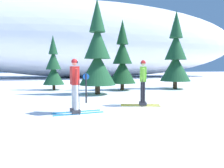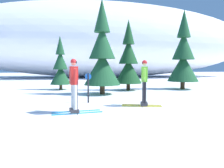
# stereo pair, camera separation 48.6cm
# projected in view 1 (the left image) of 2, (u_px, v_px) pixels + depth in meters

# --- Properties ---
(ground_plane) EXTENTS (120.00, 120.00, 0.00)m
(ground_plane) POSITION_uv_depth(u_px,v_px,m) (109.00, 113.00, 7.50)
(ground_plane) COLOR white
(skier_lime_jacket) EXTENTS (1.65, 0.86, 1.86)m
(skier_lime_jacket) POSITION_uv_depth(u_px,v_px,m) (143.00, 82.00, 8.88)
(skier_lime_jacket) COLOR gold
(skier_lime_jacket) RESTS_ON ground
(skier_red_jacket) EXTENTS (1.76, 0.83, 1.86)m
(skier_red_jacket) POSITION_uv_depth(u_px,v_px,m) (75.00, 84.00, 7.38)
(skier_red_jacket) COLOR #2893CC
(skier_red_jacket) RESTS_ON ground
(pine_tree_far_left) EXTENTS (1.46, 1.46, 3.77)m
(pine_tree_far_left) POSITION_uv_depth(u_px,v_px,m) (54.00, 67.00, 15.06)
(pine_tree_far_left) COLOR #47301E
(pine_tree_far_left) RESTS_ON ground
(pine_tree_center_left) EXTENTS (2.12, 2.12, 5.48)m
(pine_tree_center_left) POSITION_uv_depth(u_px,v_px,m) (97.00, 55.00, 12.56)
(pine_tree_center_left) COLOR #47301E
(pine_tree_center_left) RESTS_ON ground
(pine_tree_center_right) EXTENTS (1.85, 1.85, 4.80)m
(pine_tree_center_right) POSITION_uv_depth(u_px,v_px,m) (122.00, 61.00, 14.90)
(pine_tree_center_right) COLOR #47301E
(pine_tree_center_right) RESTS_ON ground
(pine_tree_far_right) EXTENTS (2.18, 2.18, 5.64)m
(pine_tree_far_right) POSITION_uv_depth(u_px,v_px,m) (176.00, 56.00, 15.85)
(pine_tree_far_right) COLOR #47301E
(pine_tree_far_right) RESTS_ON ground
(snow_ridge_background) EXTENTS (49.59, 15.69, 11.45)m
(snow_ridge_background) POSITION_uv_depth(u_px,v_px,m) (94.00, 41.00, 34.04)
(snow_ridge_background) COLOR white
(snow_ridge_background) RESTS_ON ground
(trail_marker_post) EXTENTS (0.28, 0.07, 1.31)m
(trail_marker_post) POSITION_uv_depth(u_px,v_px,m) (86.00, 86.00, 9.56)
(trail_marker_post) COLOR black
(trail_marker_post) RESTS_ON ground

